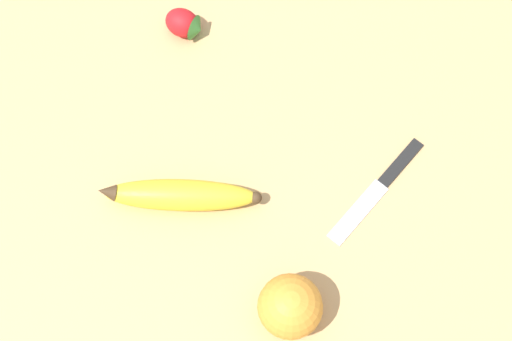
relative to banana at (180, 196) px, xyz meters
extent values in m
plane|color=tan|center=(0.00, 0.04, -0.02)|extent=(3.00, 3.00, 0.00)
ellipsoid|color=yellow|center=(0.00, 0.00, 0.00)|extent=(0.15, 0.19, 0.04)
cone|color=#47331E|center=(-0.05, -0.08, 0.01)|extent=(0.03, 0.04, 0.03)
sphere|color=#47331E|center=(0.05, 0.08, 0.00)|extent=(0.02, 0.02, 0.02)
sphere|color=orange|center=(0.20, 0.04, 0.02)|extent=(0.08, 0.08, 0.08)
ellipsoid|color=red|center=(-0.23, 0.13, 0.00)|extent=(0.07, 0.06, 0.04)
cone|color=#3D8438|center=(-0.21, 0.15, 0.00)|extent=(0.03, 0.04, 0.04)
cube|color=silver|center=(0.14, 0.19, -0.02)|extent=(0.05, 0.11, 0.00)
cube|color=black|center=(0.11, 0.28, -0.02)|extent=(0.04, 0.08, 0.01)
camera|label=1|loc=(0.33, -0.09, 0.87)|focal=50.00mm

